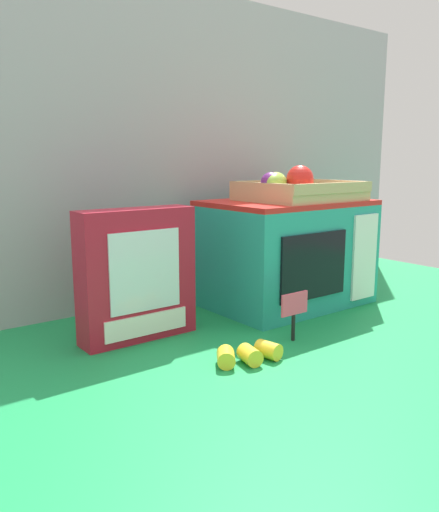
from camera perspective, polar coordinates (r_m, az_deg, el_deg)
ground_plane at (r=1.24m, az=3.21°, el=-6.40°), size 1.70×1.70×0.00m
display_back_panel at (r=1.38m, az=-3.44°, el=11.72°), size 1.61×0.03×0.78m
toy_microwave at (r=1.31m, az=7.34°, el=0.38°), size 0.39×0.28×0.26m
food_groups_crate at (r=1.28m, az=8.58°, el=7.17°), size 0.27×0.22×0.09m
cookie_set_box at (r=1.06m, az=-9.05°, el=-2.06°), size 0.24×0.07×0.27m
price_sign at (r=1.05m, az=8.23°, el=-5.78°), size 0.07×0.01×0.10m
loose_toy_banana at (r=0.95m, az=3.19°, el=-10.73°), size 0.13×0.07×0.03m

